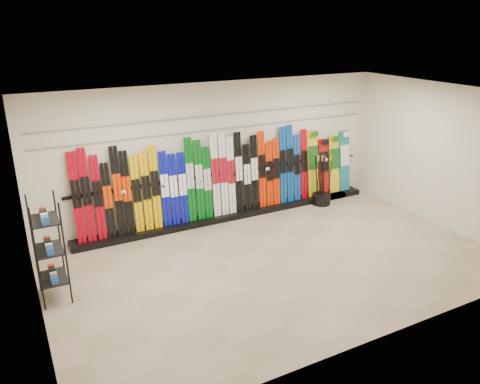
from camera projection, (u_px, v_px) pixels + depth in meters
floor at (277, 263)px, 8.58m from camera, size 8.00×8.00×0.00m
back_wall at (218, 152)px, 10.14m from camera, size 8.00×0.00×8.00m
left_wall at (29, 231)px, 6.32m from camera, size 0.00×5.00×5.00m
right_wall at (442, 156)px, 9.80m from camera, size 0.00×5.00×5.00m
ceiling at (282, 98)px, 7.54m from camera, size 8.00×8.00×0.00m
ski_rack_base at (233, 214)px, 10.55m from camera, size 8.00×0.40×0.12m
skis at (203, 181)px, 9.98m from camera, size 5.38×0.21×1.84m
snowboards at (329, 164)px, 11.51m from camera, size 1.26×0.25×1.60m
accessory_rack at (49, 250)px, 7.23m from camera, size 0.40×0.60×1.70m
pole_bin at (321, 199)px, 11.28m from camera, size 0.44×0.44×0.25m
ski_poles at (321, 180)px, 11.14m from camera, size 0.38×0.32×1.18m
slatwall_rail_0 at (218, 129)px, 9.95m from camera, size 7.60×0.02×0.03m
slatwall_rail_1 at (218, 115)px, 9.85m from camera, size 7.60×0.02×0.03m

